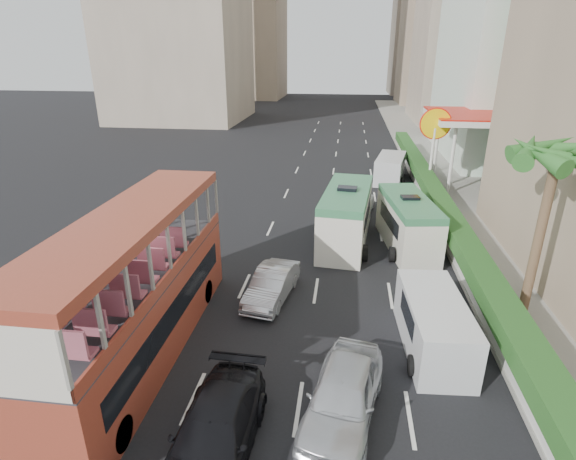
% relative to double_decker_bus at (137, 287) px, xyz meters
% --- Properties ---
extents(ground_plane, '(200.00, 200.00, 0.00)m').
position_rel_double_decker_bus_xyz_m(ground_plane, '(6.00, 0.00, -2.53)').
color(ground_plane, black).
rests_on(ground_plane, ground).
extents(double_decker_bus, '(2.50, 11.00, 5.06)m').
position_rel_double_decker_bus_xyz_m(double_decker_bus, '(0.00, 0.00, 0.00)').
color(double_decker_bus, '#9E3B28').
rests_on(double_decker_bus, ground).
extents(car_silver_lane_a, '(2.02, 4.14, 1.31)m').
position_rel_double_decker_bus_xyz_m(car_silver_lane_a, '(3.80, 4.11, -2.53)').
color(car_silver_lane_a, silver).
rests_on(car_silver_lane_a, ground).
extents(car_silver_lane_b, '(2.71, 4.87, 1.57)m').
position_rel_double_decker_bus_xyz_m(car_silver_lane_b, '(6.88, -2.18, -2.53)').
color(car_silver_lane_b, silver).
rests_on(car_silver_lane_b, ground).
extents(car_black, '(2.17, 5.00, 1.43)m').
position_rel_double_decker_bus_xyz_m(car_black, '(3.66, -3.93, -2.53)').
color(car_black, black).
rests_on(car_black, ground).
extents(van_asset, '(2.47, 4.44, 1.17)m').
position_rel_double_decker_bus_xyz_m(van_asset, '(7.45, 15.17, -2.53)').
color(van_asset, silver).
rests_on(van_asset, ground).
extents(minibus_near, '(2.90, 6.89, 2.97)m').
position_rel_double_decker_bus_xyz_m(minibus_near, '(6.78, 10.56, -1.05)').
color(minibus_near, silver).
rests_on(minibus_near, ground).
extents(minibus_far, '(2.88, 6.23, 2.66)m').
position_rel_double_decker_bus_xyz_m(minibus_far, '(10.01, 10.42, -1.20)').
color(minibus_far, silver).
rests_on(minibus_far, ground).
extents(panel_van_near, '(2.19, 4.83, 1.89)m').
position_rel_double_decker_bus_xyz_m(panel_van_near, '(9.92, 1.48, -1.59)').
color(panel_van_near, silver).
rests_on(panel_van_near, ground).
extents(panel_van_far, '(2.85, 5.21, 1.97)m').
position_rel_double_decker_bus_xyz_m(panel_van_far, '(10.17, 23.67, -1.54)').
color(panel_van_far, silver).
rests_on(panel_van_far, ground).
extents(sidewalk, '(6.00, 120.00, 0.18)m').
position_rel_double_decker_bus_xyz_m(sidewalk, '(15.00, 25.00, -2.44)').
color(sidewalk, '#99968C').
rests_on(sidewalk, ground).
extents(kerb_wall, '(0.30, 44.00, 1.00)m').
position_rel_double_decker_bus_xyz_m(kerb_wall, '(12.20, 14.00, -1.85)').
color(kerb_wall, silver).
rests_on(kerb_wall, sidewalk).
extents(hedge, '(1.10, 44.00, 0.70)m').
position_rel_double_decker_bus_xyz_m(hedge, '(12.20, 14.00, -1.00)').
color(hedge, '#2D6626').
rests_on(hedge, kerb_wall).
extents(palm_tree, '(0.36, 0.36, 6.40)m').
position_rel_double_decker_bus_xyz_m(palm_tree, '(13.80, 4.00, 0.85)').
color(palm_tree, brown).
rests_on(palm_tree, sidewalk).
extents(shell_station, '(6.50, 8.00, 5.50)m').
position_rel_double_decker_bus_xyz_m(shell_station, '(16.00, 23.00, 0.22)').
color(shell_station, silver).
rests_on(shell_station, ground).
extents(tower_far_b, '(14.00, 14.00, 40.00)m').
position_rel_double_decker_bus_xyz_m(tower_far_b, '(23.00, 104.00, 17.47)').
color(tower_far_b, '#B3A28D').
rests_on(tower_far_b, ground).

